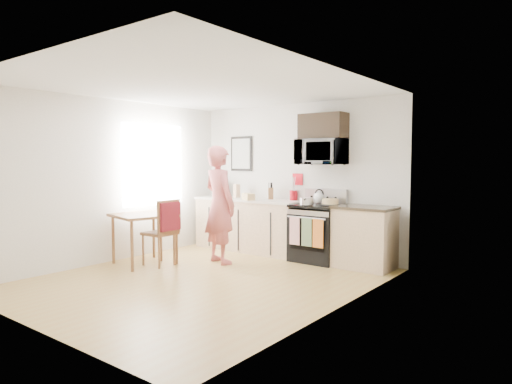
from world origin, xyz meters
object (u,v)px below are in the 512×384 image
Objects in this scene: microwave at (321,152)px; chair at (166,224)px; range at (317,234)px; dining_table at (143,220)px; person at (220,205)px; cake at (330,202)px.

chair is (-1.66, -1.82, -1.10)m from microwave.
range reaches higher than dining_table.
person is 1.21m from dining_table.
chair is 3.33× the size of cake.
dining_table is at bearing 58.80° from person.
person reaches higher than cake.
person reaches higher than chair.
person is 0.88m from chair.
chair is at bearing -134.05° from range.
cake is (2.29, 1.82, 0.27)m from dining_table.
range reaches higher than chair.
range is 0.63× the size of person.
microwave is at bearing 43.62° from dining_table.
microwave is at bearing 150.77° from cake.
microwave reaches higher than range.
cake is (1.42, 1.00, 0.05)m from person.
range is 1.53× the size of microwave.
range is at bearing 45.26° from chair.
chair is (-1.66, -1.72, 0.22)m from range.
chair is at bearing -138.52° from cake.
dining_table is 2.94m from cake.
cake is at bearing -29.23° from microwave.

